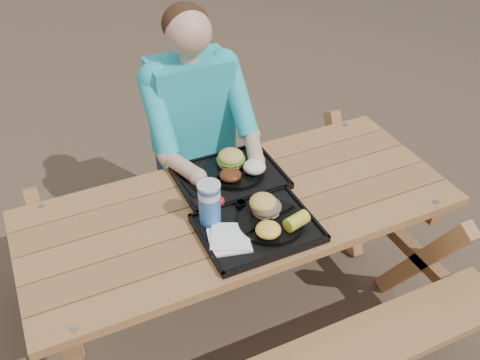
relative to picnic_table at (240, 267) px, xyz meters
name	(u,v)px	position (x,y,z in m)	size (l,w,h in m)	color
ground	(240,318)	(0.00, 0.00, -0.38)	(60.00, 60.00, 0.00)	#999999
picnic_table	(240,267)	(0.00, 0.00, 0.00)	(1.80, 1.49, 0.75)	#999999
tray_near	(258,229)	(0.00, -0.17, 0.39)	(0.45, 0.35, 0.02)	black
tray_far	(230,178)	(0.03, 0.17, 0.39)	(0.45, 0.35, 0.02)	black
plate_near	(271,222)	(0.05, -0.18, 0.41)	(0.26, 0.26, 0.02)	black
plate_far	(235,171)	(0.06, 0.18, 0.41)	(0.26, 0.26, 0.02)	black
napkin_stack	(229,240)	(-0.14, -0.20, 0.40)	(0.15, 0.15, 0.02)	white
soda_cup	(210,204)	(-0.16, -0.06, 0.48)	(0.09, 0.09, 0.17)	#1650A7
condiment_bbq	(241,204)	(-0.01, -0.04, 0.41)	(0.04, 0.04, 0.03)	black
condiment_mustard	(257,203)	(0.05, -0.06, 0.41)	(0.05, 0.05, 0.03)	gold
sandwich	(267,200)	(0.06, -0.12, 0.47)	(0.11, 0.11, 0.12)	#E4B050
mac_cheese	(268,230)	(0.00, -0.25, 0.44)	(0.10, 0.10, 0.05)	yellow
corn_cob	(297,221)	(0.12, -0.25, 0.44)	(0.09, 0.09, 0.06)	yellow
cutlery_far	(192,184)	(-0.14, 0.19, 0.40)	(0.03, 0.16, 0.01)	black
burger	(231,154)	(0.06, 0.23, 0.47)	(0.12, 0.12, 0.11)	gold
baked_beans	(230,175)	(0.01, 0.13, 0.44)	(0.10, 0.10, 0.04)	#572911
potato_salad	(254,167)	(0.13, 0.13, 0.44)	(0.10, 0.10, 0.05)	white
diner	(195,149)	(0.03, 0.61, 0.27)	(0.48, 0.84, 1.28)	teal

